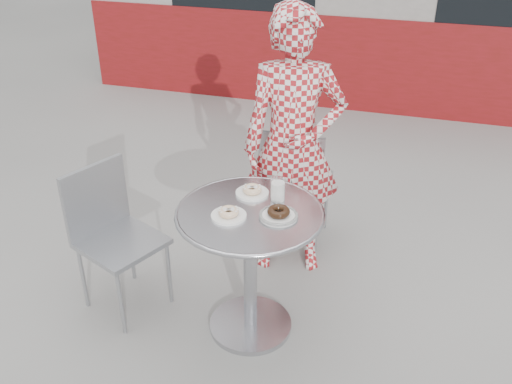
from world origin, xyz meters
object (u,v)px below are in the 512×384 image
(chair_left, at_px, (124,267))
(seated_person, at_px, (293,146))
(chair_far, at_px, (296,205))
(plate_checker, at_px, (279,214))
(bistro_table, at_px, (250,242))
(milk_cup, at_px, (278,190))
(plate_far, at_px, (252,191))
(plate_near, at_px, (229,214))

(chair_left, xyz_separation_m, seated_person, (0.84, 0.71, 0.58))
(chair_left, bearing_deg, seated_person, -26.00)
(chair_far, distance_m, chair_left, 1.27)
(seated_person, relative_size, plate_checker, 8.49)
(bistro_table, xyz_separation_m, chair_left, (-0.78, -0.01, -0.32))
(plate_checker, relative_size, milk_cup, 1.60)
(chair_left, relative_size, plate_far, 4.88)
(plate_far, distance_m, plate_near, 0.26)
(seated_person, distance_m, plate_far, 0.54)
(chair_far, relative_size, plate_far, 4.93)
(seated_person, height_order, plate_checker, seated_person)
(bistro_table, height_order, chair_far, chair_far)
(chair_far, xyz_separation_m, milk_cup, (0.07, -0.81, 0.57))
(plate_near, distance_m, plate_checker, 0.25)
(chair_far, height_order, plate_far, chair_far)
(chair_far, bearing_deg, plate_near, 83.99)
(plate_far, relative_size, milk_cup, 1.44)
(plate_checker, distance_m, milk_cup, 0.18)
(plate_near, relative_size, plate_checker, 0.90)
(plate_far, xyz_separation_m, milk_cup, (0.15, -0.02, 0.04))
(bistro_table, distance_m, chair_far, 1.02)
(bistro_table, relative_size, chair_far, 0.89)
(plate_checker, bearing_deg, chair_far, 96.89)
(chair_left, height_order, plate_far, chair_left)
(seated_person, relative_size, milk_cup, 13.59)
(bistro_table, xyz_separation_m, seated_person, (0.06, 0.70, 0.26))
(seated_person, bearing_deg, plate_checker, -97.31)
(chair_left, height_order, seated_person, seated_person)
(bistro_table, distance_m, seated_person, 0.75)
(chair_left, distance_m, plate_far, 0.93)
(plate_far, bearing_deg, seated_person, 78.74)
(seated_person, height_order, milk_cup, seated_person)
(seated_person, xyz_separation_m, plate_near, (-0.15, -0.78, -0.05))
(chair_far, bearing_deg, plate_checker, 97.68)
(bistro_table, height_order, chair_left, chair_left)
(plate_near, bearing_deg, bistro_table, 41.43)
(chair_far, distance_m, milk_cup, 0.99)
(chair_far, relative_size, seated_person, 0.52)
(bistro_table, xyz_separation_m, plate_checker, (0.15, -0.01, 0.21))
(plate_near, bearing_deg, seated_person, 79.01)
(seated_person, distance_m, plate_checker, 0.72)
(plate_checker, bearing_deg, chair_left, 179.97)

